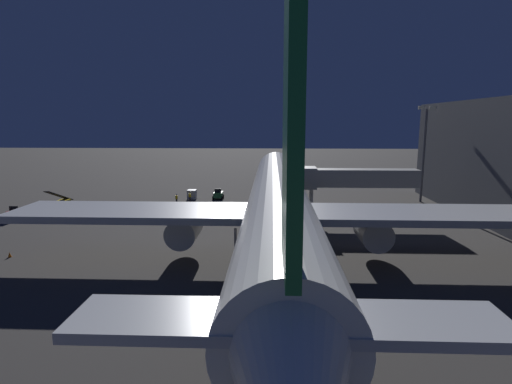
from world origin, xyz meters
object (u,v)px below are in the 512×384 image
Objects in this scene: belt_loader at (60,202)px; baggage_tug_lead at (218,195)px; ground_crew_by_belt_loader at (177,198)px; jet_bridge at (345,178)px; ground_crew_marshaller_fwd at (190,197)px; apron_floodlight_mast at (424,146)px; airliner_at_gate at (278,206)px; traffic_cone_nose_starboard at (263,200)px; traffic_cone_wingtip_svc_side at (10,255)px; baggage_tug_spare at (16,213)px; traffic_cone_nose_port at (288,200)px; baggage_container_near_belt at (192,194)px.

belt_loader is 2.97× the size of baggage_tug_lead.
jet_bridge is at bearing 161.18° from ground_crew_by_belt_loader.
apron_floodlight_mast is at bearing -176.99° from ground_crew_marshaller_fwd.
airliner_at_gate is 40.85m from apron_floodlight_mast.
jet_bridge is at bearing -117.42° from airliner_at_gate.
traffic_cone_wingtip_svc_side is (25.75, 30.14, 0.00)m from traffic_cone_nose_starboard.
baggage_tug_spare is 42.32m from traffic_cone_nose_port.
apron_floodlight_mast is 9.89× the size of baggage_container_near_belt.
baggage_container_near_belt is at bearing -111.73° from traffic_cone_wingtip_svc_side.
apron_floodlight_mast is 41.35m from ground_crew_marshaller_fwd.
baggage_tug_spare is 26.21m from ground_crew_marshaller_fwd.
belt_loader is 18.81m from ground_crew_by_belt_loader.
baggage_container_near_belt reaches higher than traffic_cone_nose_port.
jet_bridge is 10.04× the size of ground_crew_by_belt_loader.
airliner_at_gate is 116.50× the size of traffic_cone_wingtip_svc_side.
traffic_cone_nose_port is at bearing -160.88° from baggage_tug_spare.
ground_crew_by_belt_loader is at bearing -111.93° from traffic_cone_wingtip_svc_side.
apron_floodlight_mast reaches higher than traffic_cone_nose_starboard.
belt_loader is 4.09× the size of ground_crew_by_belt_loader.
baggage_container_near_belt is (-22.64, -15.86, 0.06)m from baggage_tug_spare.
airliner_at_gate reaches higher than traffic_cone_nose_starboard.
jet_bridge is 7.29× the size of baggage_tug_lead.
ground_crew_marshaller_fwd is 3.31× the size of traffic_cone_wingtip_svc_side.
ground_crew_marshaller_fwd is at bearing -114.26° from traffic_cone_wingtip_svc_side.
traffic_cone_nose_port is at bearing -94.10° from airliner_at_gate.
baggage_tug_spare reaches higher than ground_crew_by_belt_loader.
traffic_cone_wingtip_svc_side is at bearing 68.27° from baggage_container_near_belt.
jet_bridge is 27.33m from ground_crew_marshaller_fwd.
ground_crew_marshaller_fwd is at bearing 3.01° from apron_floodlight_mast.
baggage_container_near_belt is (-20.20, -8.13, -0.01)m from belt_loader.
jet_bridge is (-9.83, -18.96, 0.11)m from airliner_at_gate.
ground_crew_marshaller_fwd is 3.31× the size of traffic_cone_nose_port.
traffic_cone_nose_starboard is at bearing 2.08° from apron_floodlight_mast.
ground_crew_marshaller_fwd is at bearing -166.24° from belt_loader.
traffic_cone_nose_starboard is at bearing -174.96° from ground_crew_marshaller_fwd.
ground_crew_marshaller_fwd is 12.74m from traffic_cone_nose_starboard.
ground_crew_by_belt_loader is at bearing -58.98° from airliner_at_gate.
traffic_cone_wingtip_svc_side is at bearing 49.49° from traffic_cone_nose_starboard.
ground_crew_marshaller_fwd is 3.31× the size of traffic_cone_nose_starboard.
belt_loader is (45.18, -5.59, -5.08)m from jet_bridge.
baggage_tug_spare is at bearing 30.36° from baggage_tug_lead.
traffic_cone_nose_starboard is at bearing -169.52° from belt_loader.
traffic_cone_nose_port is (-12.57, 2.20, -0.51)m from baggage_tug_lead.
baggage_tug_spare is (47.62, 2.14, -5.14)m from jet_bridge.
jet_bridge is at bearing 145.44° from baggage_tug_lead.
traffic_cone_nose_port is 1.00× the size of traffic_cone_nose_starboard.
traffic_cone_nose_port is at bearing 2.47° from apron_floodlight_mast.
jet_bridge is at bearing 135.76° from traffic_cone_nose_starboard.
airliner_at_gate is at bearing 51.17° from apron_floodlight_mast.
baggage_tug_spare is 4.35× the size of traffic_cone_wingtip_svc_side.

